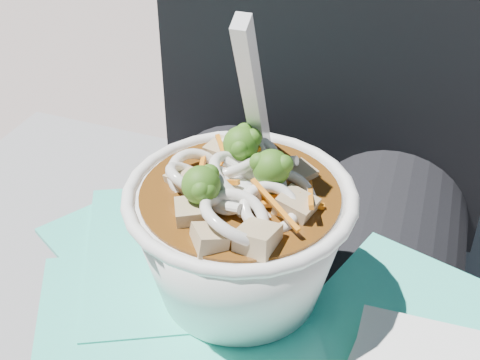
% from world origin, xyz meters
% --- Properties ---
extents(person_body, '(0.34, 0.94, 1.03)m').
position_xyz_m(person_body, '(-0.00, 0.09, 0.58)').
color(person_body, black).
rests_on(person_body, ground).
extents(plastic_bag, '(0.40, 0.36, 0.01)m').
position_xyz_m(plastic_bag, '(0.00, -0.05, 0.65)').
color(plastic_bag, '#31CEB0').
rests_on(plastic_bag, lap).
extents(udon_bowl, '(0.17, 0.17, 0.20)m').
position_xyz_m(udon_bowl, '(-0.01, -0.01, 0.71)').
color(udon_bowl, white).
rests_on(udon_bowl, plastic_bag).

